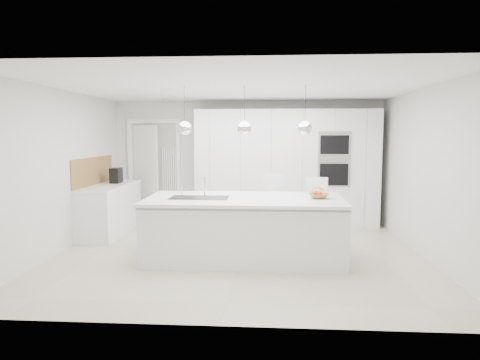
# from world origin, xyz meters

# --- Properties ---
(floor) EXTENTS (5.50, 5.50, 0.00)m
(floor) POSITION_xyz_m (0.00, 0.00, 0.00)
(floor) COLOR #C2B79A
(floor) RESTS_ON ground
(wall_back) EXTENTS (5.50, 0.00, 5.50)m
(wall_back) POSITION_xyz_m (0.00, 2.50, 1.25)
(wall_back) COLOR silver
(wall_back) RESTS_ON ground
(wall_left) EXTENTS (0.00, 5.00, 5.00)m
(wall_left) POSITION_xyz_m (-2.75, 0.00, 1.25)
(wall_left) COLOR silver
(wall_left) RESTS_ON ground
(ceiling) EXTENTS (5.50, 5.50, 0.00)m
(ceiling) POSITION_xyz_m (0.00, 0.00, 2.50)
(ceiling) COLOR white
(ceiling) RESTS_ON wall_back
(tall_cabinets) EXTENTS (3.60, 0.60, 2.30)m
(tall_cabinets) POSITION_xyz_m (0.80, 2.20, 1.15)
(tall_cabinets) COLOR white
(tall_cabinets) RESTS_ON floor
(oven_stack) EXTENTS (0.62, 0.04, 1.05)m
(oven_stack) POSITION_xyz_m (1.70, 1.89, 1.35)
(oven_stack) COLOR #A5A5A8
(oven_stack) RESTS_ON tall_cabinets
(doorway_frame) EXTENTS (1.11, 0.08, 2.13)m
(doorway_frame) POSITION_xyz_m (-1.95, 2.47, 1.02)
(doorway_frame) COLOR white
(doorway_frame) RESTS_ON floor
(hallway_door) EXTENTS (0.76, 0.38, 2.00)m
(hallway_door) POSITION_xyz_m (-2.20, 2.42, 1.00)
(hallway_door) COLOR white
(hallway_door) RESTS_ON floor
(radiator) EXTENTS (0.32, 0.04, 1.40)m
(radiator) POSITION_xyz_m (-1.63, 2.46, 0.85)
(radiator) COLOR white
(radiator) RESTS_ON floor
(left_base_cabinets) EXTENTS (0.60, 1.80, 0.86)m
(left_base_cabinets) POSITION_xyz_m (-2.45, 1.20, 0.43)
(left_base_cabinets) COLOR white
(left_base_cabinets) RESTS_ON floor
(left_worktop) EXTENTS (0.62, 1.82, 0.04)m
(left_worktop) POSITION_xyz_m (-2.45, 1.20, 0.88)
(left_worktop) COLOR white
(left_worktop) RESTS_ON left_base_cabinets
(oak_backsplash) EXTENTS (0.02, 1.80, 0.50)m
(oak_backsplash) POSITION_xyz_m (-2.74, 1.20, 1.15)
(oak_backsplash) COLOR olive
(oak_backsplash) RESTS_ON wall_left
(island_base) EXTENTS (2.80, 1.20, 0.86)m
(island_base) POSITION_xyz_m (0.10, -0.30, 0.43)
(island_base) COLOR white
(island_base) RESTS_ON floor
(island_worktop) EXTENTS (2.84, 1.40, 0.04)m
(island_worktop) POSITION_xyz_m (0.10, -0.25, 0.88)
(island_worktop) COLOR white
(island_worktop) RESTS_ON island_base
(island_sink) EXTENTS (0.84, 0.44, 0.18)m
(island_sink) POSITION_xyz_m (-0.55, -0.30, 0.82)
(island_sink) COLOR #3F3F42
(island_sink) RESTS_ON island_worktop
(island_tap) EXTENTS (0.02, 0.02, 0.30)m
(island_tap) POSITION_xyz_m (-0.50, -0.10, 1.05)
(island_tap) COLOR white
(island_tap) RESTS_ON island_worktop
(pendant_left) EXTENTS (0.20, 0.20, 0.20)m
(pendant_left) POSITION_xyz_m (-0.75, -0.30, 1.90)
(pendant_left) COLOR white
(pendant_left) RESTS_ON ceiling
(pendant_mid) EXTENTS (0.20, 0.20, 0.20)m
(pendant_mid) POSITION_xyz_m (0.10, -0.30, 1.90)
(pendant_mid) COLOR white
(pendant_mid) RESTS_ON ceiling
(pendant_right) EXTENTS (0.20, 0.20, 0.20)m
(pendant_right) POSITION_xyz_m (0.95, -0.30, 1.90)
(pendant_right) COLOR white
(pendant_right) RESTS_ON ceiling
(fruit_bowl) EXTENTS (0.32, 0.32, 0.07)m
(fruit_bowl) POSITION_xyz_m (1.17, -0.24, 0.94)
(fruit_bowl) COLOR olive
(fruit_bowl) RESTS_ON island_worktop
(espresso_machine) EXTENTS (0.17, 0.27, 0.29)m
(espresso_machine) POSITION_xyz_m (-2.43, 1.51, 1.04)
(espresso_machine) COLOR black
(espresso_machine) RESTS_ON left_worktop
(bar_stool_left) EXTENTS (0.38, 0.53, 1.13)m
(bar_stool_left) POSITION_xyz_m (0.53, 0.68, 0.57)
(bar_stool_left) COLOR white
(bar_stool_left) RESTS_ON floor
(bar_stool_right) EXTENTS (0.47, 0.58, 1.11)m
(bar_stool_right) POSITION_xyz_m (1.24, 0.53, 0.55)
(bar_stool_right) COLOR white
(bar_stool_right) RESTS_ON floor
(apple_a) EXTENTS (0.08, 0.08, 0.08)m
(apple_a) POSITION_xyz_m (1.17, -0.31, 0.97)
(apple_a) COLOR #B61F08
(apple_a) RESTS_ON fruit_bowl
(apple_b) EXTENTS (0.07, 0.07, 0.07)m
(apple_b) POSITION_xyz_m (1.13, -0.19, 0.97)
(apple_b) COLOR #B61F08
(apple_b) RESTS_ON fruit_bowl
(apple_c) EXTENTS (0.08, 0.08, 0.08)m
(apple_c) POSITION_xyz_m (1.16, -0.28, 0.97)
(apple_c) COLOR #B61F08
(apple_c) RESTS_ON fruit_bowl
(banana_bunch) EXTENTS (0.23, 0.16, 0.20)m
(banana_bunch) POSITION_xyz_m (1.15, -0.22, 1.01)
(banana_bunch) COLOR yellow
(banana_bunch) RESTS_ON fruit_bowl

